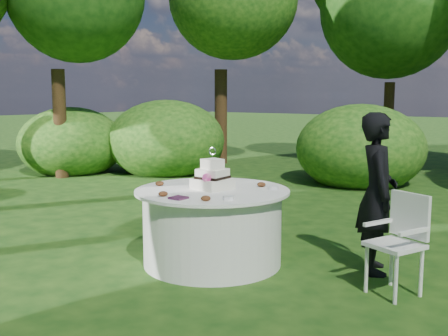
{
  "coord_description": "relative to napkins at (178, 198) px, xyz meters",
  "views": [
    {
      "loc": [
        3.25,
        -4.06,
        1.71
      ],
      "look_at": [
        0.15,
        0.0,
        1.0
      ],
      "focal_mm": 42.0,
      "sensor_mm": 36.0,
      "label": 1
    }
  ],
  "objects": [
    {
      "name": "votives",
      "position": [
        0.15,
        0.74,
        0.01
      ],
      "size": [
        0.91,
        0.93,
        0.04
      ],
      "color": "white",
      "rests_on": "table"
    },
    {
      "name": "cake",
      "position": [
        -0.07,
        0.59,
        0.1
      ],
      "size": [
        0.38,
        0.38,
        0.43
      ],
      "color": "white",
      "rests_on": "table"
    },
    {
      "name": "napkins",
      "position": [
        0.0,
        0.0,
        0.0
      ],
      "size": [
        0.14,
        0.14,
        0.02
      ],
      "primitive_type": "cube",
      "color": "#471E3D",
      "rests_on": "table"
    },
    {
      "name": "guest",
      "position": [
        1.36,
        1.34,
        -0.0
      ],
      "size": [
        0.61,
        0.68,
        1.55
      ],
      "primitive_type": "imported",
      "rotation": [
        0.0,
        0.0,
        2.09
      ],
      "color": "black",
      "rests_on": "ground"
    },
    {
      "name": "ground",
      "position": [
        -0.06,
        0.57,
        -0.78
      ],
      "size": [
        80.0,
        80.0,
        0.0
      ],
      "primitive_type": "plane",
      "color": "#13390F",
      "rests_on": "ground"
    },
    {
      "name": "table",
      "position": [
        -0.06,
        0.57,
        -0.39
      ],
      "size": [
        1.56,
        1.56,
        0.77
      ],
      "color": "silver",
      "rests_on": "ground"
    },
    {
      "name": "feather_plume",
      "position": [
        -0.22,
        0.16,
        -0.0
      ],
      "size": [
        0.48,
        0.07,
        0.01
      ],
      "primitive_type": "ellipsoid",
      "color": "white",
      "rests_on": "table"
    },
    {
      "name": "petal_cups",
      "position": [
        -0.08,
        0.37,
        0.02
      ],
      "size": [
        0.99,
        1.09,
        0.05
      ],
      "color": "#562D16",
      "rests_on": "table"
    },
    {
      "name": "chair",
      "position": [
        1.74,
        0.91,
        -0.26
      ],
      "size": [
        0.51,
        0.51,
        0.88
      ],
      "color": "white",
      "rests_on": "ground"
    }
  ]
}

